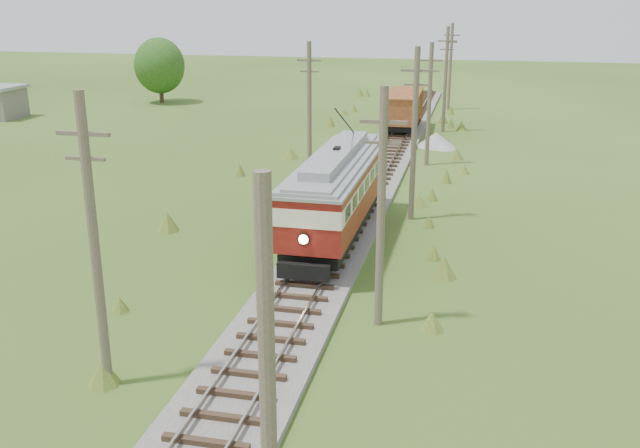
# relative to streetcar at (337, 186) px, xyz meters

# --- Properties ---
(railbed_main) EXTENTS (3.60, 96.00, 0.57)m
(railbed_main) POSITION_rel_streetcar_xyz_m (0.00, 7.30, -2.56)
(railbed_main) COLOR #605B54
(railbed_main) RESTS_ON ground
(streetcar) EXTENTS (3.11, 13.17, 6.00)m
(streetcar) POSITION_rel_streetcar_xyz_m (0.00, 0.00, 0.00)
(streetcar) COLOR black
(streetcar) RESTS_ON ground
(gondola) EXTENTS (3.01, 8.77, 2.89)m
(gondola) POSITION_rel_streetcar_xyz_m (0.00, 29.39, -0.63)
(gondola) COLOR black
(gondola) RESTS_ON ground
(gravel_pile) EXTENTS (3.12, 3.31, 1.14)m
(gravel_pile) POSITION_rel_streetcar_xyz_m (3.33, 23.68, -2.23)
(gravel_pile) COLOR gray
(gravel_pile) RESTS_ON ground
(utility_pole_r_1) EXTENTS (0.30, 0.30, 8.80)m
(utility_pole_r_1) POSITION_rel_streetcar_xyz_m (3.10, -21.70, 1.64)
(utility_pole_r_1) COLOR brown
(utility_pole_r_1) RESTS_ON ground
(utility_pole_r_2) EXTENTS (1.60, 0.30, 8.60)m
(utility_pole_r_2) POSITION_rel_streetcar_xyz_m (3.30, -8.70, 1.67)
(utility_pole_r_2) COLOR brown
(utility_pole_r_2) RESTS_ON ground
(utility_pole_r_3) EXTENTS (1.60, 0.30, 9.00)m
(utility_pole_r_3) POSITION_rel_streetcar_xyz_m (3.20, 4.30, 1.87)
(utility_pole_r_3) COLOR brown
(utility_pole_r_3) RESTS_ON ground
(utility_pole_r_4) EXTENTS (1.60, 0.30, 8.40)m
(utility_pole_r_4) POSITION_rel_streetcar_xyz_m (3.00, 17.30, 1.57)
(utility_pole_r_4) COLOR brown
(utility_pole_r_4) RESTS_ON ground
(utility_pole_r_5) EXTENTS (1.60, 0.30, 8.90)m
(utility_pole_r_5) POSITION_rel_streetcar_xyz_m (3.40, 30.30, 1.82)
(utility_pole_r_5) COLOR brown
(utility_pole_r_5) RESTS_ON ground
(utility_pole_r_6) EXTENTS (1.60, 0.30, 8.70)m
(utility_pole_r_6) POSITION_rel_streetcar_xyz_m (3.20, 43.30, 1.72)
(utility_pole_r_6) COLOR brown
(utility_pole_r_6) RESTS_ON ground
(utility_pole_l_a) EXTENTS (1.60, 0.30, 9.00)m
(utility_pole_l_a) POSITION_rel_streetcar_xyz_m (-4.20, -14.70, 1.87)
(utility_pole_l_a) COLOR brown
(utility_pole_l_a) RESTS_ON ground
(utility_pole_l_b) EXTENTS (1.60, 0.30, 8.60)m
(utility_pole_l_b) POSITION_rel_streetcar_xyz_m (-4.50, 13.30, 1.67)
(utility_pole_l_b) COLOR brown
(utility_pole_l_b) RESTS_ON ground
(tree_mid_a) EXTENTS (5.46, 5.46, 7.03)m
(tree_mid_a) POSITION_rel_streetcar_xyz_m (-28.00, 41.30, 1.26)
(tree_mid_a) COLOR #38281C
(tree_mid_a) RESTS_ON ground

